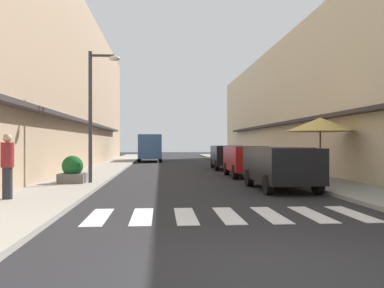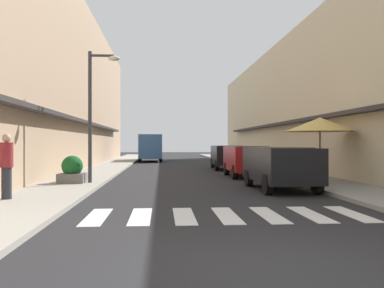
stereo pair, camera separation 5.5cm
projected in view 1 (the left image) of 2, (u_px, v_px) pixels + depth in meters
name	position (u px, v px, depth m)	size (l,w,h in m)	color
ground_plane	(187.00, 171.00, 24.03)	(104.02, 104.02, 0.00)	#232326
sidewalk_left	(101.00, 171.00, 23.67)	(2.42, 66.19, 0.12)	#9E998E
sidewalk_right	(271.00, 170.00, 24.39)	(2.42, 66.19, 0.12)	gray
building_row_left	(40.00, 84.00, 24.75)	(5.50, 44.55, 10.26)	tan
building_row_right	(324.00, 103.00, 26.02)	(5.50, 44.55, 8.19)	beige
crosswalk	(228.00, 215.00, 9.33)	(6.15, 2.20, 0.01)	silver
parked_car_near	(281.00, 163.00, 14.39)	(1.85, 4.05, 1.47)	black
parked_car_mid	(247.00, 158.00, 19.97)	(1.85, 3.94, 1.47)	maroon
parked_car_far	(228.00, 154.00, 25.87)	(1.94, 4.50, 1.47)	black
delivery_van	(150.00, 146.00, 37.03)	(2.12, 5.45, 2.37)	#33598C
street_lamp	(96.00, 102.00, 15.88)	(1.19, 0.28, 4.96)	#38383D
cafe_umbrella	(320.00, 125.00, 16.50)	(2.71, 2.71, 2.50)	#262626
planter_midblock	(73.00, 171.00, 15.85)	(0.97, 0.97, 1.02)	slate
pedestrian_walking_near	(7.00, 165.00, 11.18)	(0.34, 0.34, 1.74)	#282B33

